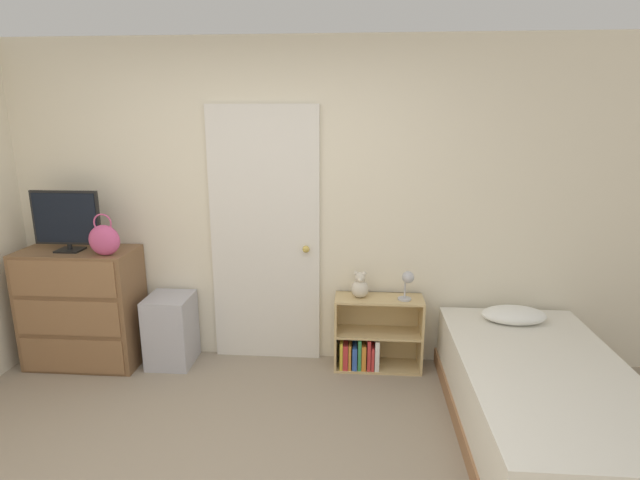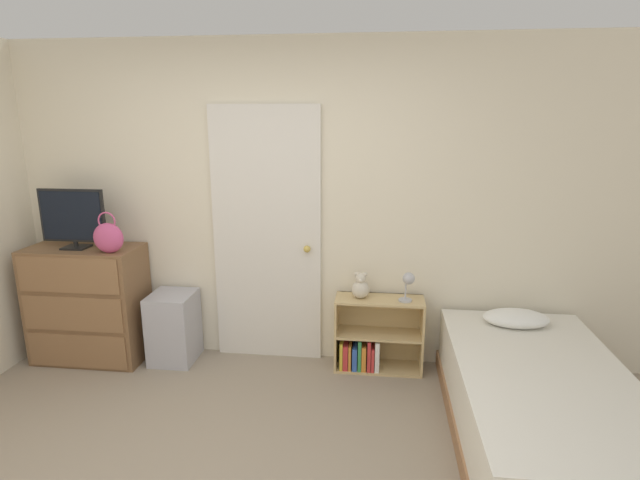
% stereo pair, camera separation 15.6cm
% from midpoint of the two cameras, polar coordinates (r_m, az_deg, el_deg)
% --- Properties ---
extents(wall_back, '(10.00, 0.06, 2.55)m').
position_cam_midpoint_polar(wall_back, '(4.00, -7.15, 3.90)').
color(wall_back, beige).
rests_on(wall_back, ground_plane).
extents(door_closed, '(0.87, 0.09, 2.06)m').
position_cam_midpoint_polar(door_closed, '(4.01, -7.38, 0.30)').
color(door_closed, silver).
rests_on(door_closed, ground_plane).
extents(dresser, '(0.89, 0.45, 0.95)m').
position_cam_midpoint_polar(dresser, '(4.50, -26.37, -6.92)').
color(dresser, brown).
rests_on(dresser, ground_plane).
extents(tv, '(0.53, 0.16, 0.47)m').
position_cam_midpoint_polar(tv, '(4.30, -27.95, 2.03)').
color(tv, black).
rests_on(tv, dresser).
extents(handbag, '(0.24, 0.12, 0.32)m').
position_cam_midpoint_polar(handbag, '(4.08, -24.44, 0.03)').
color(handbag, '#C64C7F').
rests_on(handbag, dresser).
extents(storage_bin, '(0.35, 0.37, 0.58)m').
position_cam_midpoint_polar(storage_bin, '(4.29, -17.67, -9.77)').
color(storage_bin, '#ADADB7').
rests_on(storage_bin, ground_plane).
extents(bookshelf, '(0.69, 0.27, 0.59)m').
position_cam_midpoint_polar(bookshelf, '(4.07, 4.78, -11.30)').
color(bookshelf, tan).
rests_on(bookshelf, ground_plane).
extents(teddy_bear, '(0.14, 0.14, 0.21)m').
position_cam_midpoint_polar(teddy_bear, '(3.90, 3.45, -5.30)').
color(teddy_bear, beige).
rests_on(teddy_bear, bookshelf).
extents(desk_lamp, '(0.12, 0.11, 0.23)m').
position_cam_midpoint_polar(desk_lamp, '(3.85, 8.83, -4.60)').
color(desk_lamp, '#B2B2B7').
rests_on(desk_lamp, bookshelf).
extents(bed, '(1.04, 1.95, 0.60)m').
position_cam_midpoint_polar(bed, '(3.50, 22.93, -16.71)').
color(bed, '#996B47').
rests_on(bed, ground_plane).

